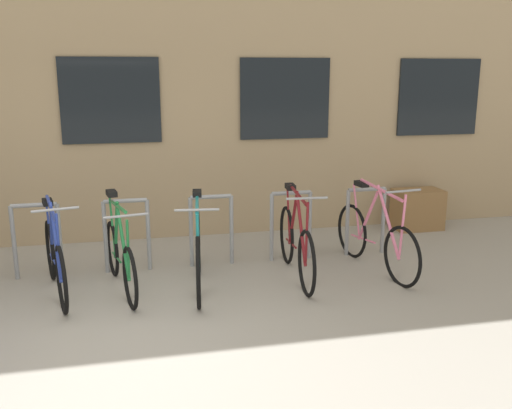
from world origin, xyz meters
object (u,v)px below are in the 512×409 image
(bicycle_pink, at_px, (375,238))
(bicycle_green, at_px, (120,256))
(bicycle_maroon, at_px, (296,243))
(bicycle_teal, at_px, (198,251))
(bicycle_blue, at_px, (55,259))
(planter_box, at_px, (417,209))

(bicycle_pink, relative_size, bicycle_green, 1.07)
(bicycle_maroon, height_order, bicycle_teal, bicycle_maroon)
(bicycle_blue, height_order, planter_box, bicycle_blue)
(bicycle_teal, bearing_deg, bicycle_maroon, 3.54)
(bicycle_teal, bearing_deg, planter_box, 24.84)
(bicycle_blue, xyz_separation_m, bicycle_green, (0.67, -0.03, -0.01))
(bicycle_blue, distance_m, planter_box, 5.22)
(bicycle_maroon, relative_size, bicycle_blue, 1.06)
(planter_box, bearing_deg, bicycle_maroon, -146.78)
(bicycle_blue, xyz_separation_m, planter_box, (5.00, 1.49, -0.08))
(bicycle_maroon, relative_size, planter_box, 2.55)
(bicycle_teal, xyz_separation_m, planter_box, (3.50, 1.62, -0.10))
(bicycle_teal, height_order, planter_box, bicycle_teal)
(bicycle_maroon, xyz_separation_m, bicycle_pink, (0.99, 0.02, -0.01))
(bicycle_green, bearing_deg, bicycle_blue, 177.19)
(planter_box, bearing_deg, bicycle_teal, -155.16)
(bicycle_blue, relative_size, planter_box, 2.41)
(bicycle_teal, relative_size, bicycle_green, 1.07)
(bicycle_maroon, distance_m, bicycle_teal, 1.13)
(bicycle_maroon, xyz_separation_m, bicycle_teal, (-1.13, -0.07, 0.01))
(bicycle_teal, bearing_deg, bicycle_green, 173.12)
(bicycle_teal, xyz_separation_m, bicycle_pink, (2.12, 0.09, -0.01))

